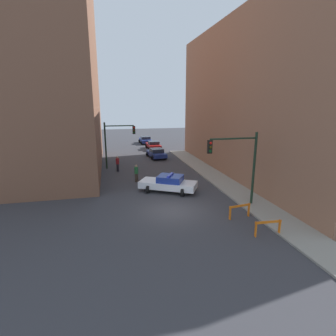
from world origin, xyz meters
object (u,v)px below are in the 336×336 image
(parked_car_near, at_px, (156,153))
(police_car, at_px, (169,183))
(traffic_light_far, at_px, (115,139))
(parked_car_mid, at_px, (153,145))
(parked_car_far, at_px, (145,140))
(pedestrian_crossing, at_px, (136,173))
(traffic_light_near, at_px, (240,158))
(barrier_front, at_px, (268,226))
(barrier_mid, at_px, (240,209))
(pedestrian_corner, at_px, (118,164))

(parked_car_near, bearing_deg, police_car, -101.67)
(traffic_light_far, relative_size, parked_car_mid, 1.20)
(parked_car_mid, height_order, parked_car_far, same)
(traffic_light_far, relative_size, parked_car_far, 1.20)
(pedestrian_crossing, bearing_deg, traffic_light_near, 10.16)
(parked_car_mid, relative_size, barrier_front, 2.70)
(pedestrian_crossing, distance_m, barrier_front, 13.45)
(barrier_front, bearing_deg, parked_car_mid, 92.66)
(traffic_light_far, xyz_separation_m, parked_car_near, (5.48, 4.61, -2.72))
(parked_car_mid, height_order, barrier_mid, parked_car_mid)
(police_car, distance_m, parked_car_far, 27.34)
(traffic_light_far, distance_m, police_car, 10.49)
(traffic_light_near, distance_m, police_car, 6.51)
(traffic_light_near, relative_size, traffic_light_far, 1.00)
(traffic_light_near, xyz_separation_m, police_car, (-4.07, 4.23, -2.81))
(parked_car_far, bearing_deg, pedestrian_corner, -107.51)
(parked_car_far, height_order, pedestrian_corner, pedestrian_corner)
(police_car, bearing_deg, parked_car_near, 23.06)
(traffic_light_far, bearing_deg, parked_car_far, 71.79)
(barrier_front, bearing_deg, traffic_light_far, 113.10)
(parked_car_far, distance_m, pedestrian_corner, 20.32)
(parked_car_mid, distance_m, barrier_front, 29.55)
(parked_car_far, height_order, barrier_mid, parked_car_far)
(traffic_light_far, xyz_separation_m, police_car, (3.96, -9.34, -2.67))
(traffic_light_far, xyz_separation_m, barrier_mid, (7.26, -15.46, -2.78))
(traffic_light_near, xyz_separation_m, parked_car_mid, (-1.74, 25.13, -2.86))
(parked_car_mid, bearing_deg, parked_car_near, -97.56)
(parked_car_far, bearing_deg, traffic_light_near, -86.98)
(police_car, relative_size, pedestrian_corner, 3.01)
(police_car, distance_m, barrier_mid, 6.95)
(parked_car_mid, bearing_deg, barrier_mid, -88.89)
(pedestrian_corner, distance_m, barrier_front, 18.09)
(traffic_light_far, relative_size, police_car, 1.04)
(pedestrian_corner, xyz_separation_m, barrier_front, (7.59, -16.42, -0.24))
(pedestrian_crossing, distance_m, barrier_mid, 11.06)
(traffic_light_far, xyz_separation_m, parked_car_mid, (6.29, 11.56, -2.72))
(police_car, bearing_deg, pedestrian_corner, 55.77)
(parked_car_near, xyz_separation_m, barrier_mid, (1.78, -20.06, -0.06))
(parked_car_far, bearing_deg, barrier_front, -88.04)
(parked_car_near, height_order, barrier_front, parked_car_near)
(police_car, relative_size, parked_car_mid, 1.16)
(parked_car_mid, bearing_deg, traffic_light_near, -86.98)
(parked_car_far, height_order, barrier_front, parked_car_far)
(pedestrian_corner, height_order, barrier_mid, pedestrian_corner)
(traffic_light_near, height_order, traffic_light_far, traffic_light_near)
(parked_car_near, distance_m, parked_car_far, 13.33)
(traffic_light_far, height_order, barrier_mid, traffic_light_far)
(parked_car_far, bearing_deg, parked_car_mid, -87.33)
(traffic_light_near, relative_size, pedestrian_crossing, 3.13)
(parked_car_mid, distance_m, pedestrian_corner, 14.49)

